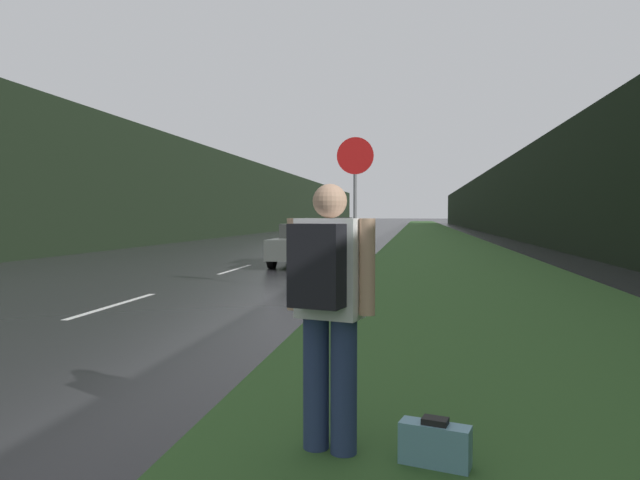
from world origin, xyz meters
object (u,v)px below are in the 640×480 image
object	(u,v)px
suitcase	(435,445)
car_oncoming	(344,224)
car_passing_far	(345,234)
car_passing_near	(307,244)
stop_sign	(355,197)
hitchhiker_with_backpack	(328,301)

from	to	relation	value
suitcase	car_oncoming	size ratio (longest dim) A/B	0.11
car_passing_far	car_oncoming	distance (m)	29.33
car_oncoming	car_passing_near	bearing A→B (deg)	-84.53
stop_sign	car_oncoming	world-z (taller)	stop_sign
stop_sign	hitchhiker_with_backpack	bearing A→B (deg)	-85.20
hitchhiker_with_backpack	suitcase	xyz separation A→B (m)	(0.71, -0.09, -0.90)
car_passing_near	car_oncoming	world-z (taller)	car_oncoming
suitcase	car_oncoming	distance (m)	54.05
car_passing_near	car_oncoming	xyz separation A→B (m)	(-3.73, 38.94, 0.04)
suitcase	car_oncoming	bearing A→B (deg)	112.81
stop_sign	car_passing_far	xyz separation A→B (m)	(-2.29, 16.51, -1.32)
car_passing_far	car_oncoming	size ratio (longest dim) A/B	0.95
stop_sign	suitcase	bearing A→B (deg)	-80.19
stop_sign	suitcase	world-z (taller)	stop_sign
car_oncoming	car_passing_far	bearing A→B (deg)	-82.70
suitcase	car_passing_near	distance (m)	15.06
car_oncoming	stop_sign	bearing A→B (deg)	-82.49
hitchhiker_with_backpack	car_passing_near	distance (m)	14.81
suitcase	car_passing_far	bearing A→B (deg)	113.47
car_passing_near	car_oncoming	bearing A→B (deg)	-84.53
hitchhiker_with_backpack	car_oncoming	size ratio (longest dim) A/B	0.42
hitchhiker_with_backpack	car_oncoming	distance (m)	53.87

